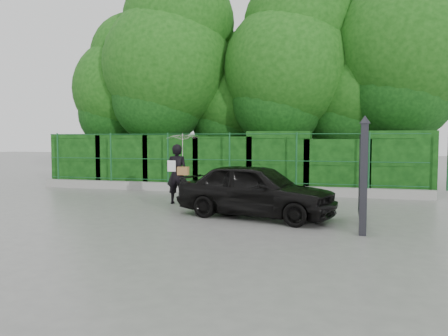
# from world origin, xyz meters

# --- Properties ---
(ground) EXTENTS (80.00, 80.00, 0.00)m
(ground) POSITION_xyz_m (0.00, 0.00, 0.00)
(ground) COLOR gray
(kerb) EXTENTS (14.00, 0.25, 0.30)m
(kerb) POSITION_xyz_m (0.00, 4.50, 0.15)
(kerb) COLOR #9E9E99
(kerb) RESTS_ON ground
(fence) EXTENTS (14.13, 0.06, 1.80)m
(fence) POSITION_xyz_m (0.22, 4.50, 1.20)
(fence) COLOR #154E25
(fence) RESTS_ON kerb
(hedge) EXTENTS (14.20, 1.20, 2.15)m
(hedge) POSITION_xyz_m (0.02, 5.50, 1.02)
(hedge) COLOR black
(hedge) RESTS_ON ground
(trees) EXTENTS (17.10, 6.15, 8.08)m
(trees) POSITION_xyz_m (1.14, 7.74, 4.62)
(trees) COLOR black
(trees) RESTS_ON ground
(gate) EXTENTS (0.22, 2.33, 2.36)m
(gate) POSITION_xyz_m (4.60, -0.72, 1.19)
(gate) COLOR #26262D
(gate) RESTS_ON ground
(woman) EXTENTS (0.94, 0.93, 2.06)m
(woman) POSITION_xyz_m (-0.36, 1.73, 1.33)
(woman) COLOR black
(woman) RESTS_ON ground
(car) EXTENTS (4.13, 2.44, 1.32)m
(car) POSITION_xyz_m (2.18, 0.19, 0.66)
(car) COLOR black
(car) RESTS_ON ground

